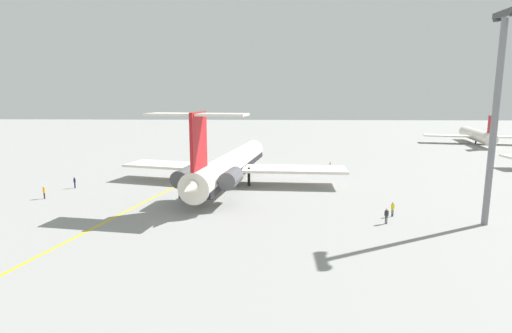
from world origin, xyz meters
name	(u,v)px	position (x,y,z in m)	size (l,w,h in m)	color
ground	(201,189)	(0.00, 0.00, 0.00)	(380.94, 380.94, 0.00)	gray
main_jetliner	(230,165)	(-2.77, 4.15, 3.34)	(41.95, 37.19, 12.23)	silver
airliner_far_left	(476,135)	(-64.23, 72.93, 2.66)	(30.14, 30.02, 9.04)	silver
ground_crew_near_nose	(393,207)	(13.58, 25.24, 1.13)	(0.28, 0.44, 1.78)	black
ground_crew_near_tail	(44,191)	(7.03, -20.78, 1.15)	(0.46, 0.29, 1.82)	black
ground_crew_portside	(75,181)	(0.40, -19.73, 1.12)	(0.44, 0.28, 1.76)	black
ground_crew_starboard	(387,214)	(16.39, 23.74, 1.14)	(0.29, 0.44, 1.80)	black
safety_cone_nose	(330,163)	(-23.94, 23.24, 0.28)	(0.40, 0.40, 0.55)	#EA590F
taxiway_centreline	(182,183)	(-3.93, -3.88, 0.00)	(92.77, 0.36, 0.01)	gold
light_mast	(496,111)	(16.16, 34.63, 12.57)	(4.00, 0.70, 22.74)	slate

